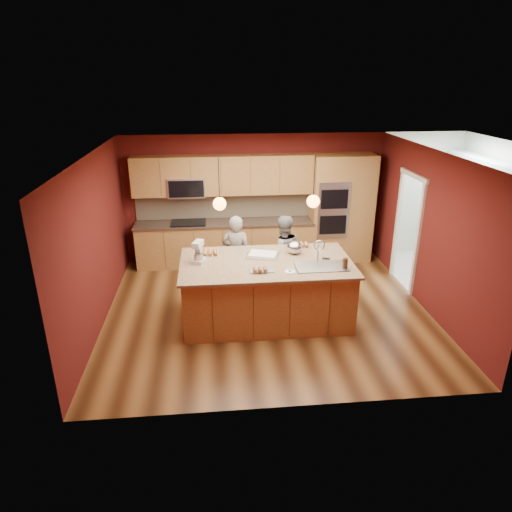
{
  "coord_description": "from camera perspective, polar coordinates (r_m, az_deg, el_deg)",
  "views": [
    {
      "loc": [
        -0.9,
        -6.99,
        3.84
      ],
      "look_at": [
        -0.21,
        -0.1,
        1.06
      ],
      "focal_mm": 32.0,
      "sensor_mm": 36.0,
      "label": 1
    }
  ],
  "objects": [
    {
      "name": "wall_front",
      "position": [
        5.21,
        4.96,
        -6.77
      ],
      "size": [
        5.5,
        0.0,
        5.5
      ],
      "primitive_type": "plane",
      "rotation": [
        -1.57,
        0.0,
        0.0
      ],
      "color": "#511412",
      "rests_on": "ground"
    },
    {
      "name": "island",
      "position": [
        7.55,
        1.38,
        -4.23
      ],
      "size": [
        2.77,
        1.54,
        1.4
      ],
      "color": "#916136",
      "rests_on": "floor"
    },
    {
      "name": "ceiling",
      "position": [
        7.13,
        1.64,
        12.67
      ],
      "size": [
        5.5,
        5.5,
        0.0
      ],
      "primitive_type": "plane",
      "rotation": [
        3.14,
        0.0,
        0.0
      ],
      "color": "white",
      "rests_on": "ground"
    },
    {
      "name": "laundry_room",
      "position": [
        9.9,
        26.76,
        8.56
      ],
      "size": [
        2.6,
        2.7,
        2.7
      ],
      "color": "beige",
      "rests_on": "ground"
    },
    {
      "name": "cupcakes_right",
      "position": [
        7.99,
        5.7,
        1.39
      ],
      "size": [
        0.26,
        0.17,
        0.08
      ],
      "primitive_type": null,
      "color": "#D27A42",
      "rests_on": "island"
    },
    {
      "name": "pendant_left",
      "position": [
        6.98,
        -4.57,
        6.55
      ],
      "size": [
        0.2,
        0.2,
        0.8
      ],
      "color": "black",
      "rests_on": "ceiling"
    },
    {
      "name": "cupcakes_left",
      "position": [
        7.67,
        -5.73,
        0.47
      ],
      "size": [
        0.24,
        0.24,
        0.07
      ],
      "primitive_type": null,
      "color": "#D27A42",
      "rests_on": "island"
    },
    {
      "name": "floor",
      "position": [
        8.02,
        1.44,
        -6.73
      ],
      "size": [
        5.5,
        5.5,
        0.0
      ],
      "primitive_type": "plane",
      "color": "#412410",
      "rests_on": "ground"
    },
    {
      "name": "phone",
      "position": [
        7.54,
        8.75,
        -0.31
      ],
      "size": [
        0.14,
        0.09,
        0.01
      ],
      "primitive_type": "cube",
      "rotation": [
        0.0,
        0.0,
        -0.25
      ],
      "color": "black",
      "rests_on": "island"
    },
    {
      "name": "wall_left",
      "position": [
        7.64,
        -19.39,
        1.58
      ],
      "size": [
        0.0,
        5.0,
        5.0
      ],
      "primitive_type": "plane",
      "rotation": [
        1.57,
        0.0,
        1.57
      ],
      "color": "#511412",
      "rests_on": "ground"
    },
    {
      "name": "tumbler",
      "position": [
        7.2,
        11.09,
        -0.93
      ],
      "size": [
        0.08,
        0.08,
        0.16
      ],
      "primitive_type": "cylinder",
      "color": "#341A0E",
      "rests_on": "island"
    },
    {
      "name": "dryer",
      "position": [
        10.49,
        23.62,
        1.54
      ],
      "size": [
        0.77,
        0.79,
        1.05
      ],
      "primitive_type": "cube",
      "rotation": [
        0.0,
        0.0,
        -0.21
      ],
      "color": "silver",
      "rests_on": "floor"
    },
    {
      "name": "wall_back",
      "position": [
        9.85,
        -0.28,
        7.23
      ],
      "size": [
        5.5,
        0.0,
        5.5
      ],
      "primitive_type": "plane",
      "rotation": [
        1.57,
        0.0,
        0.0
      ],
      "color": "#511412",
      "rests_on": "ground"
    },
    {
      "name": "mixing_bowl",
      "position": [
        7.68,
        4.85,
        1.07
      ],
      "size": [
        0.27,
        0.27,
        0.22
      ],
      "primitive_type": "ellipsoid",
      "color": "silver",
      "rests_on": "island"
    },
    {
      "name": "plate",
      "position": [
        6.98,
        4.27,
        -1.98
      ],
      "size": [
        0.16,
        0.16,
        0.01
      ],
      "primitive_type": "cylinder",
      "color": "white",
      "rests_on": "island"
    },
    {
      "name": "cupcakes_rack",
      "position": [
        6.93,
        0.5,
        -1.66
      ],
      "size": [
        0.24,
        0.16,
        0.07
      ],
      "primitive_type": null,
      "color": "#D27A42",
      "rests_on": "island"
    },
    {
      "name": "person_left",
      "position": [
        8.35,
        -2.48,
        0.14
      ],
      "size": [
        0.63,
        0.51,
        1.5
      ],
      "primitive_type": "imported",
      "rotation": [
        0.0,
        0.0,
        2.82
      ],
      "color": "black",
      "rests_on": "floor"
    },
    {
      "name": "sheet_cake",
      "position": [
        7.57,
        0.84,
        0.17
      ],
      "size": [
        0.6,
        0.52,
        0.05
      ],
      "rotation": [
        0.0,
        0.0,
        -0.32
      ],
      "color": "white",
      "rests_on": "island"
    },
    {
      "name": "pendant_right",
      "position": [
        7.15,
        7.16,
        6.82
      ],
      "size": [
        0.2,
        0.2,
        0.8
      ],
      "color": "black",
      "rests_on": "ceiling"
    },
    {
      "name": "doorway_trim",
      "position": [
        9.03,
        18.33,
        2.74
      ],
      "size": [
        0.08,
        1.11,
        2.2
      ],
      "primitive_type": null,
      "color": "white",
      "rests_on": "wall_right"
    },
    {
      "name": "person_right",
      "position": [
        8.44,
        3.34,
        0.28
      ],
      "size": [
        0.79,
        0.66,
        1.47
      ],
      "primitive_type": "imported",
      "rotation": [
        0.0,
        0.0,
        3.29
      ],
      "color": "slate",
      "rests_on": "floor"
    },
    {
      "name": "cooling_rack",
      "position": [
        7.04,
        0.69,
        -1.65
      ],
      "size": [
        0.38,
        0.27,
        0.02
      ],
      "primitive_type": "cube",
      "rotation": [
        0.0,
        0.0,
        -0.0
      ],
      "color": "#B2B5BA",
      "rests_on": "island"
    },
    {
      "name": "stand_mixer",
      "position": [
        7.34,
        -7.22,
        0.35
      ],
      "size": [
        0.26,
        0.3,
        0.35
      ],
      "rotation": [
        0.0,
        0.0,
        -0.35
      ],
      "color": "silver",
      "rests_on": "island"
    },
    {
      "name": "washer",
      "position": [
        9.93,
        25.84,
        -0.13
      ],
      "size": [
        0.72,
        0.73,
        0.98
      ],
      "primitive_type": "cube",
      "rotation": [
        0.0,
        0.0,
        -0.19
      ],
      "color": "silver",
      "rests_on": "floor"
    },
    {
      "name": "cabinet_run",
      "position": [
        9.67,
        -4.16,
        4.63
      ],
      "size": [
        3.74,
        0.64,
        2.3
      ],
      "color": "#916136",
      "rests_on": "floor"
    },
    {
      "name": "oven_column",
      "position": [
        9.95,
        10.59,
        5.82
      ],
      "size": [
        1.3,
        0.62,
        2.3
      ],
      "color": "#916136",
      "rests_on": "floor"
    },
    {
      "name": "wall_right",
      "position": [
        8.26,
        20.84,
        2.87
      ],
      "size": [
        0.0,
        5.0,
        5.0
      ],
      "primitive_type": "plane",
      "rotation": [
        1.57,
        0.0,
        -1.57
      ],
      "color": "#511412",
      "rests_on": "ground"
    }
  ]
}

